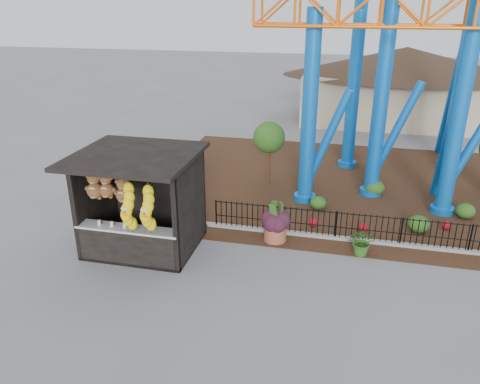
% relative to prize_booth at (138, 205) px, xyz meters
% --- Properties ---
extents(ground, '(120.00, 120.00, 0.00)m').
position_rel_prize_booth_xyz_m(ground, '(2.99, -0.90, -1.53)').
color(ground, slate).
rests_on(ground, ground).
extents(mulch_bed, '(18.00, 12.00, 0.02)m').
position_rel_prize_booth_xyz_m(mulch_bed, '(6.99, 7.10, -1.52)').
color(mulch_bed, '#331E11').
rests_on(mulch_bed, ground).
extents(curb, '(18.00, 0.18, 0.12)m').
position_rel_prize_booth_xyz_m(curb, '(6.99, 2.10, -1.47)').
color(curb, gray).
rests_on(curb, ground).
extents(prize_booth, '(3.50, 3.40, 3.12)m').
position_rel_prize_booth_xyz_m(prize_booth, '(0.00, 0.00, 0.00)').
color(prize_booth, black).
rests_on(prize_booth, ground).
extents(picket_fence, '(12.20, 0.06, 1.00)m').
position_rel_prize_booth_xyz_m(picket_fence, '(7.89, 2.10, -1.03)').
color(picket_fence, black).
rests_on(picket_fence, ground).
extents(roller_coaster, '(11.00, 6.37, 10.82)m').
position_rel_prize_booth_xyz_m(roller_coaster, '(8.11, 7.33, 4.91)').
color(roller_coaster, blue).
rests_on(roller_coaster, ground).
extents(terracotta_planter, '(0.94, 0.94, 0.61)m').
position_rel_prize_booth_xyz_m(terracotta_planter, '(3.90, 1.59, -1.23)').
color(terracotta_planter, '#964F36').
rests_on(terracotta_planter, ground).
extents(planter_foliage, '(0.70, 0.70, 0.64)m').
position_rel_prize_booth_xyz_m(planter_foliage, '(3.90, 1.59, -0.60)').
color(planter_foliage, '#2F121F').
rests_on(planter_foliage, terracotta_planter).
extents(potted_plant, '(0.86, 0.77, 0.88)m').
position_rel_prize_booth_xyz_m(potted_plant, '(6.62, 1.30, -1.09)').
color(potted_plant, '#1E4D16').
rests_on(potted_plant, ground).
extents(landscaping, '(7.55, 3.91, 0.61)m').
position_rel_prize_booth_xyz_m(landscaping, '(8.42, 4.64, -1.25)').
color(landscaping, '#264E17').
rests_on(landscaping, mulch_bed).
extents(pavilion, '(15.00, 15.00, 4.80)m').
position_rel_prize_booth_xyz_m(pavilion, '(8.99, 19.10, 1.54)').
color(pavilion, '#BFAD8C').
rests_on(pavilion, ground).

